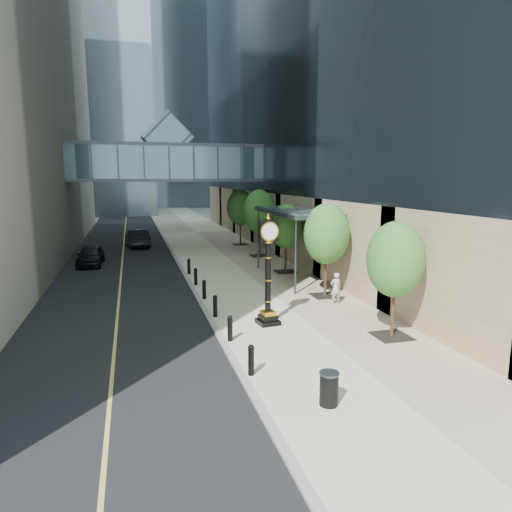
{
  "coord_description": "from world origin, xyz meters",
  "views": [
    {
      "loc": [
        -6.17,
        -12.27,
        6.3
      ],
      "look_at": [
        -0.98,
        6.7,
        2.89
      ],
      "focal_mm": 32.0,
      "sensor_mm": 36.0,
      "label": 1
    }
  ],
  "objects_px": {
    "street_clock": "(268,278)",
    "trash_bin": "(329,390)",
    "car_near": "(91,255)",
    "car_far": "(137,238)",
    "pedestrian": "(336,288)"
  },
  "relations": [
    {
      "from": "trash_bin",
      "to": "car_near",
      "type": "height_order",
      "value": "car_near"
    },
    {
      "from": "street_clock",
      "to": "car_near",
      "type": "bearing_deg",
      "value": 109.58
    },
    {
      "from": "car_near",
      "to": "street_clock",
      "type": "bearing_deg",
      "value": -60.04
    },
    {
      "from": "street_clock",
      "to": "trash_bin",
      "type": "xyz_separation_m",
      "value": [
        -0.42,
        -7.23,
        -1.57
      ]
    },
    {
      "from": "street_clock",
      "to": "trash_bin",
      "type": "distance_m",
      "value": 7.41
    },
    {
      "from": "car_near",
      "to": "car_far",
      "type": "height_order",
      "value": "car_far"
    },
    {
      "from": "trash_bin",
      "to": "car_far",
      "type": "height_order",
      "value": "car_far"
    },
    {
      "from": "car_far",
      "to": "street_clock",
      "type": "bearing_deg",
      "value": 93.94
    },
    {
      "from": "pedestrian",
      "to": "car_near",
      "type": "bearing_deg",
      "value": -49.85
    },
    {
      "from": "car_near",
      "to": "car_far",
      "type": "xyz_separation_m",
      "value": [
        3.42,
        8.43,
        0.07
      ]
    },
    {
      "from": "street_clock",
      "to": "car_far",
      "type": "height_order",
      "value": "street_clock"
    },
    {
      "from": "pedestrian",
      "to": "car_near",
      "type": "xyz_separation_m",
      "value": [
        -12.64,
        14.1,
        -0.11
      ]
    },
    {
      "from": "trash_bin",
      "to": "pedestrian",
      "type": "height_order",
      "value": "pedestrian"
    },
    {
      "from": "car_near",
      "to": "pedestrian",
      "type": "bearing_deg",
      "value": -45.55
    },
    {
      "from": "trash_bin",
      "to": "car_near",
      "type": "xyz_separation_m",
      "value": [
        -8.03,
        23.53,
        0.23
      ]
    }
  ]
}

